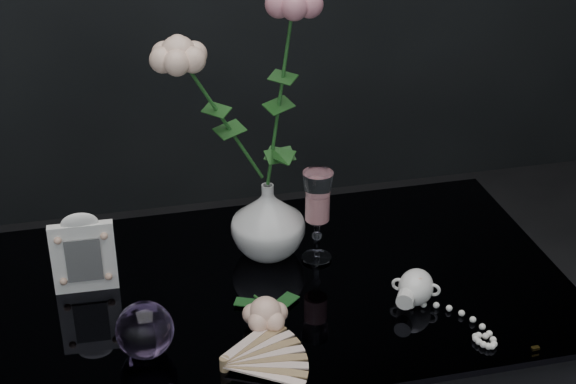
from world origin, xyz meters
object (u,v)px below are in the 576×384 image
object	(u,v)px
vase	(268,220)
paperweight	(145,330)
loose_rose	(265,313)
picture_frame	(83,252)
pearl_jar	(416,286)
wine_glass	(317,217)

from	to	relation	value
vase	paperweight	bearing A→B (deg)	-135.35
paperweight	loose_rose	world-z (taller)	paperweight
paperweight	loose_rose	size ratio (longest dim) A/B	0.55
picture_frame	loose_rose	xyz separation A→B (m)	(0.27, -0.18, -0.05)
pearl_jar	picture_frame	bearing A→B (deg)	-167.30
vase	picture_frame	world-z (taller)	picture_frame
vase	paperweight	world-z (taller)	vase
loose_rose	picture_frame	bearing A→B (deg)	136.34
picture_frame	loose_rose	size ratio (longest dim) A/B	0.93
wine_glass	pearl_jar	distance (m)	0.21
wine_glass	paperweight	size ratio (longest dim) A/B	1.96
paperweight	picture_frame	bearing A→B (deg)	112.40
wine_glass	picture_frame	xyz separation A→B (m)	(-0.40, -0.00, -0.01)
wine_glass	pearl_jar	xyz separation A→B (m)	(0.13, -0.16, -0.06)
loose_rose	pearl_jar	size ratio (longest dim) A/B	0.77
loose_rose	pearl_jar	distance (m)	0.26
vase	wine_glass	bearing A→B (deg)	-26.43
wine_glass	loose_rose	xyz separation A→B (m)	(-0.13, -0.18, -0.06)
paperweight	pearl_jar	xyz separation A→B (m)	(0.45, 0.04, -0.01)
wine_glass	picture_frame	bearing A→B (deg)	-179.81
wine_glass	paperweight	xyz separation A→B (m)	(-0.32, -0.20, -0.04)
vase	pearl_jar	xyz separation A→B (m)	(0.21, -0.20, -0.04)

